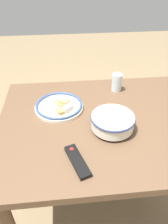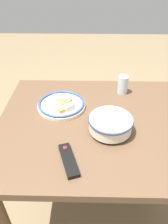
# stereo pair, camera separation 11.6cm
# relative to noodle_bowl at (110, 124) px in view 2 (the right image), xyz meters

# --- Properties ---
(ground_plane) EXTENTS (8.00, 8.00, 0.00)m
(ground_plane) POSITION_rel_noodle_bowl_xyz_m (0.03, -0.08, -0.82)
(ground_plane) COLOR #7F6B4C
(dining_table) EXTENTS (1.12, 0.89, 0.77)m
(dining_table) POSITION_rel_noodle_bowl_xyz_m (0.03, -0.08, -0.15)
(dining_table) COLOR brown
(dining_table) RESTS_ON ground_plane
(noodle_bowl) EXTENTS (0.22, 0.22, 0.08)m
(noodle_bowl) POSITION_rel_noodle_bowl_xyz_m (0.00, 0.00, 0.00)
(noodle_bowl) COLOR silver
(noodle_bowl) RESTS_ON dining_table
(food_plate) EXTENTS (0.28, 0.28, 0.05)m
(food_plate) POSITION_rel_noodle_bowl_xyz_m (0.26, -0.21, -0.03)
(food_plate) COLOR silver
(food_plate) RESTS_ON dining_table
(tv_remote) EXTENTS (0.11, 0.19, 0.02)m
(tv_remote) POSITION_rel_noodle_bowl_xyz_m (0.19, 0.20, -0.04)
(tv_remote) COLOR black
(tv_remote) RESTS_ON dining_table
(drinking_glass) EXTENTS (0.06, 0.06, 0.11)m
(drinking_glass) POSITION_rel_noodle_bowl_xyz_m (-0.11, -0.37, 0.01)
(drinking_glass) COLOR silver
(drinking_glass) RESTS_ON dining_table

